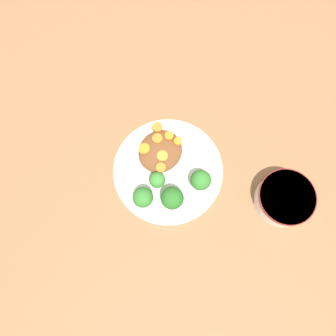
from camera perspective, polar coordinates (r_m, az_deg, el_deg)
The scene contains 15 objects.
ground_plane at distance 0.72m, azimuth 0.00°, elevation -0.66°, with size 4.00×4.00×0.00m, color #8C603D.
plate at distance 0.71m, azimuth 0.00°, elevation -0.44°, with size 0.24×0.24×0.02m.
dip_bowl at distance 0.72m, azimuth 19.62°, elevation -5.02°, with size 0.12×0.12×0.05m.
stew_mound at distance 0.70m, azimuth -1.36°, elevation 2.97°, with size 0.10×0.09×0.03m, color brown.
broccoli_floret_0 at distance 0.65m, azimuth 0.74°, elevation -5.28°, with size 0.05×0.05×0.06m.
broccoli_floret_1 at distance 0.67m, azimuth 5.72°, elevation -2.13°, with size 0.04×0.04×0.06m.
broccoli_floret_2 at distance 0.66m, azimuth -4.23°, elevation -5.27°, with size 0.04×0.04×0.06m.
broccoli_floret_3 at distance 0.67m, azimuth -1.55°, elevation -2.37°, with size 0.03×0.03×0.05m.
carrot_slice_0 at distance 0.68m, azimuth -0.99°, elevation 2.11°, with size 0.02×0.02×0.00m, color orange.
carrot_slice_1 at distance 0.69m, azimuth -4.39°, elevation 3.08°, with size 0.02×0.02×0.01m, color orange.
carrot_slice_2 at distance 0.70m, azimuth -1.85°, elevation 7.11°, with size 0.02×0.02×0.01m, color orange.
carrot_slice_3 at distance 0.69m, azimuth -1.86°, elevation 5.16°, with size 0.02×0.02×0.00m, color orange.
carrot_slice_4 at distance 0.69m, azimuth 1.75°, elevation 4.72°, with size 0.02×0.02×0.00m, color orange.
carrot_slice_5 at distance 0.67m, azimuth -1.27°, elevation 0.08°, with size 0.02×0.02×0.00m, color orange.
carrot_slice_6 at distance 0.70m, azimuth 0.19°, elevation 5.63°, with size 0.02×0.02×0.01m, color orange.
Camera 1 is at (0.15, 0.11, 0.70)m, focal length 35.00 mm.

